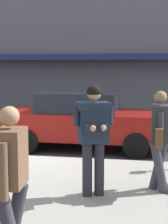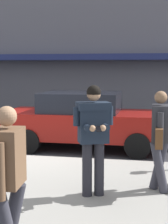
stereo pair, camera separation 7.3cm
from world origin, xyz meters
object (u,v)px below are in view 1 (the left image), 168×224
Objects in this scene: man_texting_on_phone at (94,128)px; pedestrian_with_bag at (160,135)px; pedestrian_dark_coat at (11,176)px; parked_sedan_mid at (84,120)px.

man_texting_on_phone is 1.06× the size of pedestrian_with_bag.
pedestrian_with_bag is at bearing 59.99° from pedestrian_dark_coat.
pedestrian_dark_coat is (-1.55, -2.69, 0.00)m from pedestrian_with_bag.
man_texting_on_phone is 2.31m from pedestrian_dark_coat.
parked_sedan_mid is 2.65× the size of pedestrian_with_bag.
pedestrian_dark_coat is at bearing -86.38° from parked_sedan_mid.
man_texting_on_phone is at bearing -157.26° from pedestrian_with_bag.
pedestrian_with_bag reaches higher than parked_sedan_mid.
parked_sedan_mid is 6.30m from pedestrian_dark_coat.
man_texting_on_phone reaches higher than pedestrian_with_bag.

